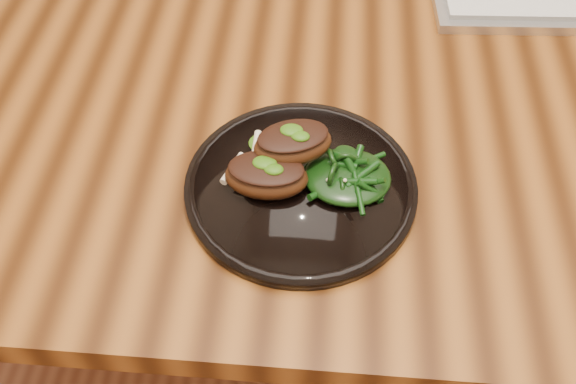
% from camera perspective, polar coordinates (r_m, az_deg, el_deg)
% --- Properties ---
extents(desk, '(1.60, 0.80, 0.75)m').
position_cam_1_polar(desk, '(0.95, 10.36, 4.63)').
color(desk, '#371906').
rests_on(desk, ground).
extents(plate, '(0.27, 0.27, 0.02)m').
position_cam_1_polar(plate, '(0.76, 1.14, 0.49)').
color(plate, black).
rests_on(plate, desk).
extents(lamb_chop_front, '(0.10, 0.07, 0.04)m').
position_cam_1_polar(lamb_chop_front, '(0.73, -1.98, 1.51)').
color(lamb_chop_front, '#3D1D0B').
rests_on(lamb_chop_front, plate).
extents(lamb_chop_back, '(0.11, 0.09, 0.04)m').
position_cam_1_polar(lamb_chop_back, '(0.74, 0.38, 4.41)').
color(lamb_chop_back, '#3D1D0B').
rests_on(lamb_chop_back, plate).
extents(herb_smear, '(0.07, 0.05, 0.00)m').
position_cam_1_polar(herb_smear, '(0.79, -1.04, 4.32)').
color(herb_smear, '#1F4A08').
rests_on(herb_smear, plate).
extents(greens_heap, '(0.10, 0.10, 0.04)m').
position_cam_1_polar(greens_heap, '(0.74, 5.34, 1.70)').
color(greens_heap, black).
rests_on(greens_heap, plate).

